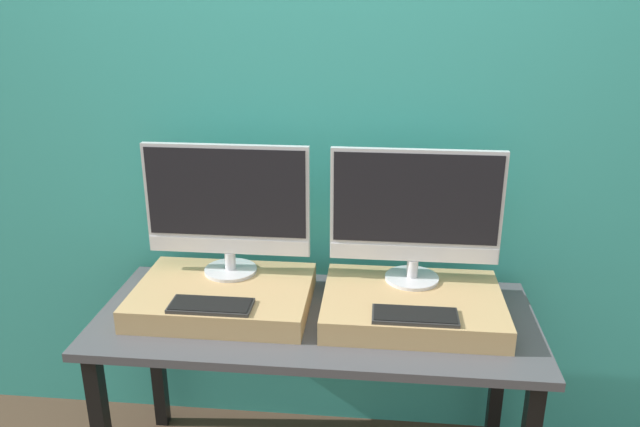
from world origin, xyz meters
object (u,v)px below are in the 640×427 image
Objects in this scene: keyboard_right at (415,315)px; monitor_right at (415,212)px; monitor_left at (227,206)px; keyboard_left at (211,305)px.

monitor_right is at bearing 90.00° from keyboard_right.
monitor_left is 0.75m from keyboard_right.
keyboard_right is (0.66, 0.00, 0.00)m from keyboard_left.
monitor_left is 0.37m from keyboard_left.
monitor_left reaches higher than keyboard_left.
monitor_right is at bearing 22.48° from keyboard_left.
keyboard_right is at bearing -22.48° from monitor_left.
keyboard_left is at bearing 180.00° from keyboard_right.
keyboard_left is 1.00× the size of keyboard_right.
monitor_left is at bearing 157.52° from keyboard_right.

